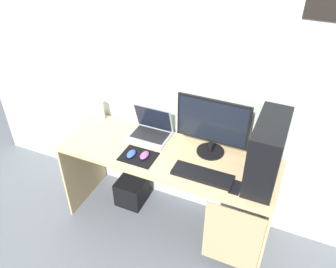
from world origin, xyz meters
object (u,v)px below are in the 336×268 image
at_px(pc_tower, 267,152).
at_px(cell_phone, 236,187).
at_px(speaker, 99,111).
at_px(keyboard, 202,175).
at_px(laptop, 151,130).
at_px(monitor, 212,126).
at_px(mouse_left, 144,155).
at_px(subwoofer, 132,191).
at_px(mouse_right, 131,154).

bearing_deg(pc_tower, cell_phone, -129.57).
xyz_separation_m(speaker, keyboard, (1.03, -0.32, -0.08)).
bearing_deg(laptop, monitor, -2.44).
relative_size(monitor, laptop, 1.65).
xyz_separation_m(laptop, mouse_left, (0.08, -0.27, -0.03)).
bearing_deg(cell_phone, speaker, 165.04).
height_order(pc_tower, cell_phone, pc_tower).
bearing_deg(mouse_left, speaker, 152.65).
bearing_deg(subwoofer, mouse_right, -53.67).
height_order(monitor, mouse_right, monitor).
height_order(mouse_right, subwoofer, mouse_right).
height_order(laptop, subwoofer, laptop).
bearing_deg(mouse_right, monitor, 27.95).
xyz_separation_m(pc_tower, mouse_left, (-0.82, -0.13, -0.20)).
distance_m(cell_phone, subwoofer, 1.16).
bearing_deg(mouse_right, cell_phone, -1.06).
bearing_deg(mouse_left, keyboard, -2.54).
bearing_deg(speaker, pc_tower, -7.03).
xyz_separation_m(laptop, speaker, (-0.49, 0.03, 0.04)).
xyz_separation_m(keyboard, subwoofer, (-0.71, 0.22, -0.63)).
distance_m(laptop, cell_phone, 0.83).
bearing_deg(keyboard, mouse_left, 177.46).
distance_m(pc_tower, cell_phone, 0.31).
xyz_separation_m(mouse_right, cell_phone, (0.78, -0.01, -0.02)).
height_order(pc_tower, mouse_right, pc_tower).
bearing_deg(mouse_left, laptop, 106.99).
height_order(pc_tower, laptop, pc_tower).
relative_size(mouse_right, subwoofer, 0.40).
height_order(mouse_left, cell_phone, mouse_left).
xyz_separation_m(monitor, keyboard, (0.03, -0.27, -0.23)).
distance_m(monitor, cell_phone, 0.46).
xyz_separation_m(pc_tower, subwoofer, (-1.08, 0.07, -0.85)).
relative_size(keyboard, cell_phone, 3.23).
distance_m(laptop, mouse_right, 0.29).
height_order(pc_tower, speaker, pc_tower).
bearing_deg(keyboard, speaker, 162.80).
distance_m(mouse_right, cell_phone, 0.78).
xyz_separation_m(keyboard, mouse_left, (-0.45, 0.02, 0.01)).
bearing_deg(cell_phone, laptop, 158.19).
bearing_deg(keyboard, pc_tower, 21.33).
bearing_deg(monitor, subwoofer, -175.62).
bearing_deg(subwoofer, mouse_left, -37.24).
height_order(laptop, speaker, laptop).
bearing_deg(mouse_right, pc_tower, 9.30).
relative_size(laptop, mouse_right, 3.30).
xyz_separation_m(laptop, subwoofer, (-0.18, -0.07, -0.67)).
xyz_separation_m(cell_phone, subwoofer, (-0.94, 0.23, -0.63)).
relative_size(mouse_left, cell_phone, 0.74).
bearing_deg(pc_tower, subwoofer, 176.30).
bearing_deg(subwoofer, speaker, 162.17).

